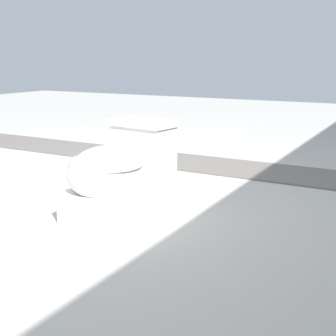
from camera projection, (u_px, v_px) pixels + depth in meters
The scene contains 3 objects.
ground_plane at pixel (93, 201), 2.82m from camera, with size 14.00×14.00×0.00m, color #A8A59E.
gravel_strip at pixel (241, 169), 3.62m from camera, with size 0.56×8.00×0.01m, color #605B56.
toilet at pixel (119, 176), 2.52m from camera, with size 0.67×0.45×0.52m.
Camera 1 is at (2.14, 1.70, 0.85)m, focal length 50.00 mm.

